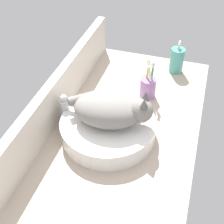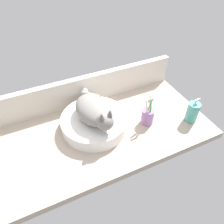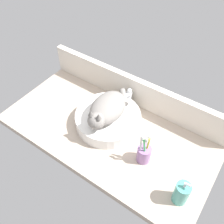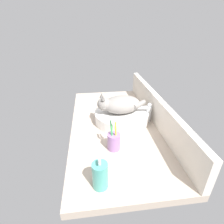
% 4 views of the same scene
% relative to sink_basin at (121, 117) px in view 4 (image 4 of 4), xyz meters
% --- Properties ---
extents(ground_plane, '(1.18, 0.58, 0.04)m').
position_rel_sink_basin_xyz_m(ground_plane, '(0.03, -0.04, -0.06)').
color(ground_plane, '#B2A08E').
extents(backsplash_panel, '(1.18, 0.04, 0.18)m').
position_rel_sink_basin_xyz_m(backsplash_panel, '(0.03, 0.23, 0.05)').
color(backsplash_panel, silver).
rests_on(backsplash_panel, ground_plane).
extents(sink_basin, '(0.36, 0.36, 0.07)m').
position_rel_sink_basin_xyz_m(sink_basin, '(0.00, 0.00, 0.00)').
color(sink_basin, white).
rests_on(sink_basin, ground_plane).
extents(cat, '(0.20, 0.32, 0.14)m').
position_rel_sink_basin_xyz_m(cat, '(0.00, -0.01, 0.09)').
color(cat, gray).
rests_on(cat, sink_basin).
extents(faucet, '(0.04, 0.12, 0.14)m').
position_rel_sink_basin_xyz_m(faucet, '(0.02, 0.17, 0.04)').
color(faucet, silver).
rests_on(faucet, ground_plane).
extents(soap_dispenser, '(0.07, 0.07, 0.15)m').
position_rel_sink_basin_xyz_m(soap_dispenser, '(0.51, -0.18, 0.03)').
color(soap_dispenser, teal).
rests_on(soap_dispenser, ground_plane).
extents(toothbrush_cup, '(0.07, 0.07, 0.19)m').
position_rel_sink_basin_xyz_m(toothbrush_cup, '(0.28, -0.09, 0.01)').
color(toothbrush_cup, '#996BA8').
rests_on(toothbrush_cup, ground_plane).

